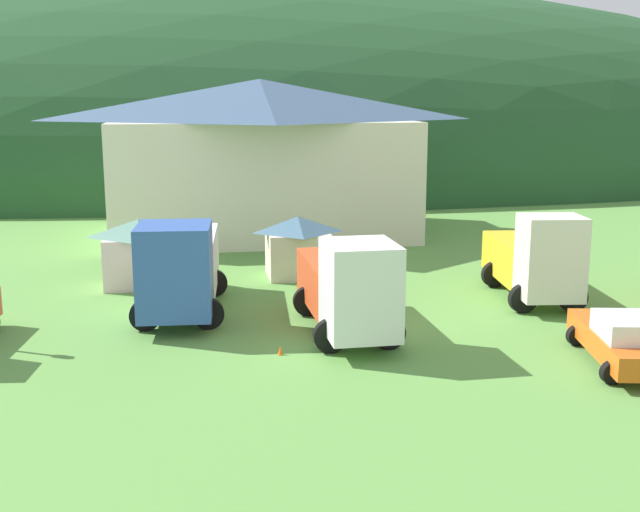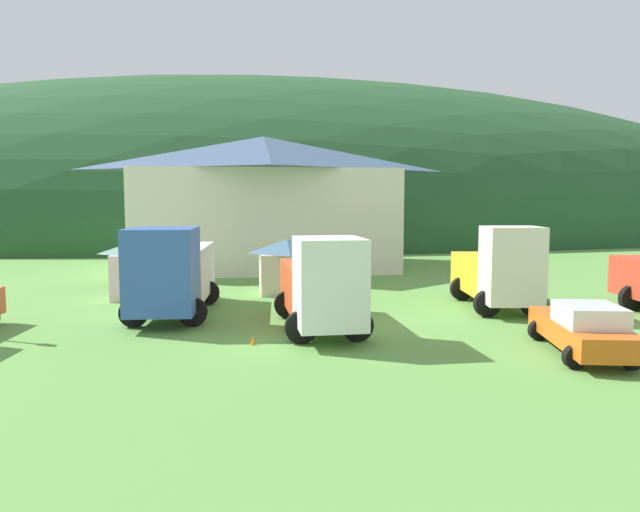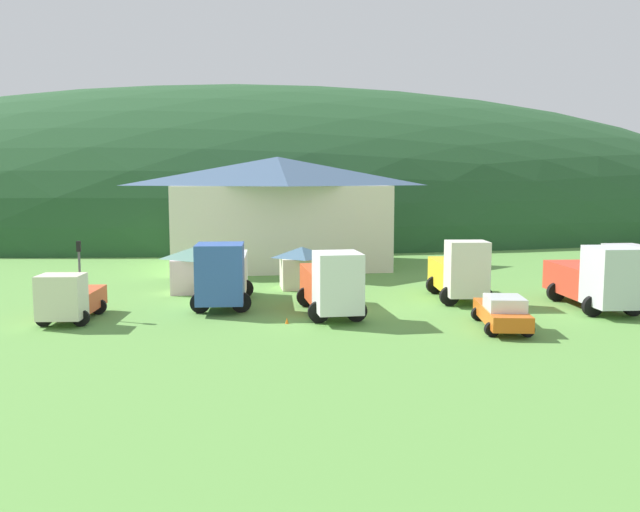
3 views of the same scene
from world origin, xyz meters
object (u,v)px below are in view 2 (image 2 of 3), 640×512
(heavy_rig_striped, at_px, (498,270))
(play_shed_pink, at_px, (145,267))
(depot_building, at_px, (264,200))
(box_truck_blue, at_px, (172,271))
(play_shed_cream, at_px, (287,265))
(heavy_rig_white, at_px, (321,284))
(traffic_cone_near_pickup, at_px, (253,345))
(service_pickup_orange, at_px, (583,329))

(heavy_rig_striped, bearing_deg, play_shed_pink, -101.51)
(play_shed_pink, relative_size, heavy_rig_striped, 0.46)
(depot_building, bearing_deg, heavy_rig_striped, -62.06)
(box_truck_blue, bearing_deg, play_shed_pink, -155.73)
(heavy_rig_striped, bearing_deg, play_shed_cream, -116.87)
(depot_building, xyz_separation_m, box_truck_blue, (-4.64, -17.10, -2.76))
(heavy_rig_white, xyz_separation_m, traffic_cone_near_pickup, (-2.54, -1.73, -1.74))
(heavy_rig_white, bearing_deg, box_truck_blue, -123.57)
(play_shed_pink, height_order, service_pickup_orange, play_shed_pink)
(play_shed_pink, distance_m, heavy_rig_striped, 16.50)
(heavy_rig_striped, bearing_deg, box_truck_blue, -84.63)
(box_truck_blue, xyz_separation_m, heavy_rig_striped, (13.90, -0.37, -0.18))
(play_shed_pink, relative_size, service_pickup_orange, 0.59)
(box_truck_blue, bearing_deg, service_pickup_orange, 62.96)
(play_shed_cream, relative_size, play_shed_pink, 0.92)
(depot_building, height_order, service_pickup_orange, depot_building)
(play_shed_pink, height_order, heavy_rig_white, heavy_rig_white)
(heavy_rig_striped, xyz_separation_m, traffic_cone_near_pickup, (-10.80, -5.00, -1.71))
(heavy_rig_white, relative_size, service_pickup_orange, 1.36)
(play_shed_pink, bearing_deg, traffic_cone_near_pickup, -64.56)
(play_shed_cream, bearing_deg, heavy_rig_white, -87.19)
(service_pickup_orange, bearing_deg, play_shed_cream, -137.65)
(depot_building, bearing_deg, service_pickup_orange, -71.17)
(depot_building, distance_m, play_shed_pink, 14.18)
(depot_building, height_order, play_shed_pink, depot_building)
(service_pickup_orange, bearing_deg, box_truck_blue, -109.76)
(play_shed_pink, xyz_separation_m, heavy_rig_striped, (15.65, -5.20, 0.21))
(service_pickup_orange, bearing_deg, play_shed_pink, -119.11)
(heavy_rig_striped, relative_size, traffic_cone_near_pickup, 11.27)
(box_truck_blue, height_order, heavy_rig_striped, box_truck_blue)
(play_shed_pink, xyz_separation_m, traffic_cone_near_pickup, (4.85, -10.20, -1.50))
(traffic_cone_near_pickup, bearing_deg, play_shed_pink, 115.44)
(depot_building, height_order, traffic_cone_near_pickup, depot_building)
(box_truck_blue, xyz_separation_m, heavy_rig_white, (5.64, -3.63, -0.15))
(depot_building, xyz_separation_m, traffic_cone_near_pickup, (-1.54, -22.46, -4.64))
(depot_building, relative_size, traffic_cone_near_pickup, 29.57)
(play_shed_cream, bearing_deg, depot_building, 92.73)
(box_truck_blue, distance_m, heavy_rig_white, 6.71)
(box_truck_blue, bearing_deg, play_shed_cream, 140.77)
(play_shed_pink, height_order, heavy_rig_striped, heavy_rig_striped)
(play_shed_pink, distance_m, service_pickup_orange, 19.79)
(depot_building, relative_size, play_shed_pink, 5.65)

